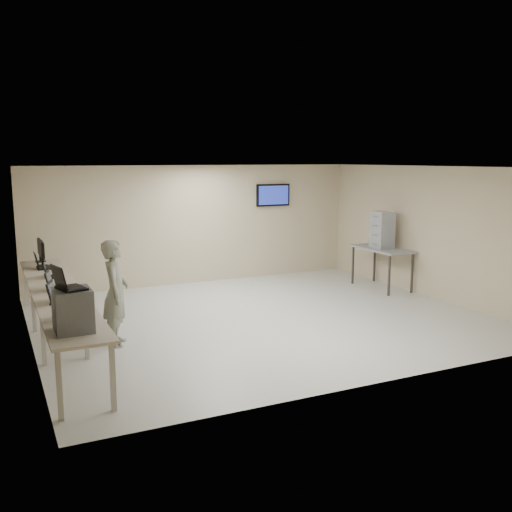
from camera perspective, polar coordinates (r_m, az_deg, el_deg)
name	(u,v)px	position (r m, az deg, el deg)	size (l,w,h in m)	color
room	(261,243)	(10.51, 0.50, 1.29)	(8.01, 7.01, 2.81)	silver
workbench	(57,294)	(9.59, -19.27, -3.63)	(0.76, 6.00, 0.90)	#BEAE9C
equipment_box	(73,310)	(7.21, -17.85, -5.17)	(0.43, 0.50, 0.52)	slate
laptop_on_box	(66,283)	(7.12, -18.45, -2.61)	(0.40, 0.44, 0.30)	black
laptop_0	(67,314)	(7.80, -18.37, -5.49)	(0.36, 0.41, 0.28)	black
laptop_1	(58,297)	(8.74, -19.18, -3.88)	(0.44, 0.47, 0.31)	black
laptop_2	(54,285)	(9.60, -19.51, -2.72)	(0.40, 0.45, 0.30)	black
laptop_3	(49,274)	(10.58, -19.95, -1.69)	(0.30, 0.35, 0.25)	black
laptop_4	(41,264)	(11.48, -20.67, -0.80)	(0.33, 0.40, 0.31)	black
monitor_near	(42,251)	(11.72, -20.61, 0.46)	(0.22, 0.49, 0.49)	black
monitor_far	(40,248)	(12.22, -20.81, 0.74)	(0.21, 0.47, 0.46)	black
soldier	(116,293)	(9.33, -13.86, -3.60)	(0.62, 0.41, 1.70)	#636B52
side_table	(382,251)	(13.33, 12.50, 0.48)	(0.73, 1.56, 0.94)	gray
storage_bins	(382,230)	(13.25, 12.51, 2.57)	(0.40, 0.44, 0.84)	#A0A6B0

